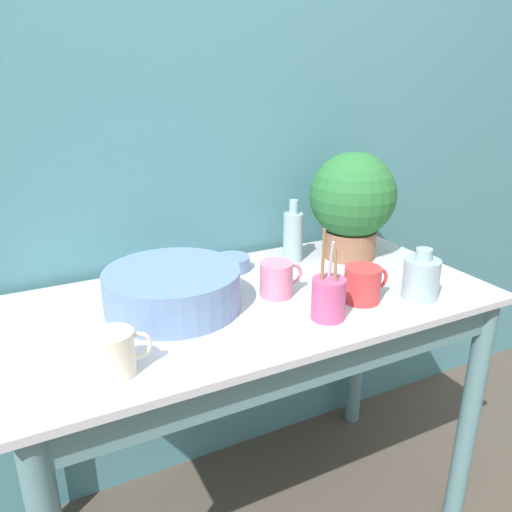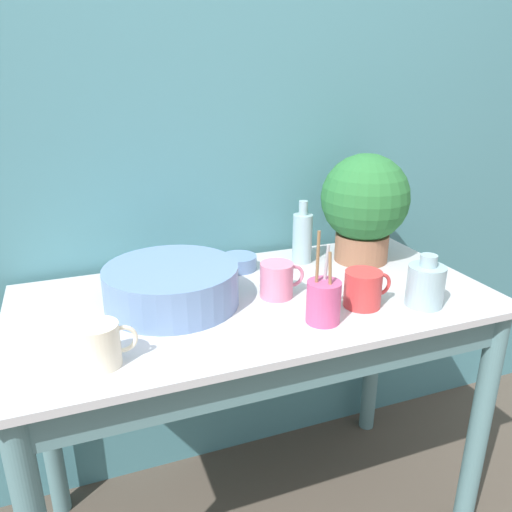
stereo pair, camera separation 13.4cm
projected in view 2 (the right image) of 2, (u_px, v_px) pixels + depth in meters
wall_back at (213, 142)px, 1.59m from camera, size 6.00×0.05×2.40m
counter_table at (259, 353)px, 1.42m from camera, size 1.31×0.66×0.82m
potted_plant at (365, 203)px, 1.59m from camera, size 0.28×0.28×0.35m
bowl_wash_large at (172, 285)px, 1.32m from camera, size 0.36×0.36×0.11m
bottle_tall at (302, 237)px, 1.61m from camera, size 0.06×0.06×0.20m
bottle_short at (426, 284)px, 1.32m from camera, size 0.10×0.10×0.14m
mug_cream at (101, 345)px, 1.05m from camera, size 0.12×0.09×0.10m
mug_pink at (277, 280)px, 1.37m from camera, size 0.13×0.09×0.10m
mug_red at (363, 289)px, 1.31m from camera, size 0.14×0.10×0.10m
bowl_small_blue at (239, 262)px, 1.57m from camera, size 0.11×0.11×0.04m
utensil_cup at (323, 301)px, 1.23m from camera, size 0.09×0.09×0.24m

